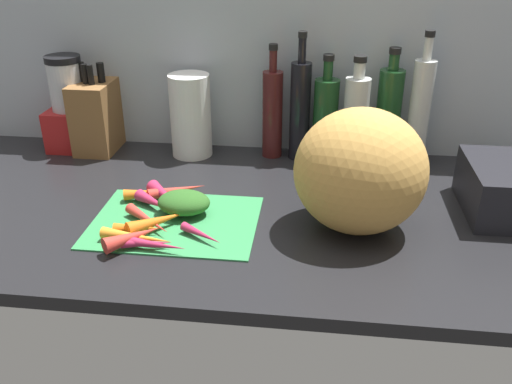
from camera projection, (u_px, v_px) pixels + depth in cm
name	position (u px, v px, depth cm)	size (l,w,h in cm)	color
ground_plane	(232.00, 209.00, 132.45)	(170.00, 80.00, 3.00)	black
wall_back	(251.00, 45.00, 152.53)	(170.00, 3.00, 60.00)	#ADB7C1
cutting_board	(175.00, 221.00, 123.48)	(37.11, 27.99, 0.80)	#338C4C
carrot_0	(147.00, 243.00, 112.39)	(2.04, 2.04, 10.33)	#B2264C
carrot_1	(201.00, 234.00, 115.53)	(2.02, 2.02, 10.86)	#B2264C
carrot_2	(156.00, 245.00, 111.60)	(2.23, 2.23, 12.89)	#B2264C
carrot_3	(137.00, 237.00, 114.06)	(2.50, 2.50, 15.75)	orange
carrot_4	(148.00, 220.00, 120.70)	(2.45, 2.45, 14.82)	red
carrot_5	(137.00, 228.00, 117.46)	(2.34, 2.34, 10.04)	orange
carrot_6	(165.00, 195.00, 130.49)	(3.43, 3.43, 11.92)	#B2264C
carrot_7	(133.00, 237.00, 113.24)	(3.47, 3.47, 12.43)	red
carrot_8	(151.00, 193.00, 132.05)	(2.69, 2.69, 12.90)	orange
carrot_9	(177.00, 190.00, 133.32)	(2.90, 2.90, 14.21)	red
carrot_10	(154.00, 202.00, 127.70)	(2.88, 2.88, 11.41)	#B2264C
carrot_11	(158.00, 221.00, 119.27)	(3.37, 3.37, 13.83)	orange
carrot_greens_pile	(184.00, 203.00, 125.14)	(12.14, 9.34, 5.14)	#2D6023
winter_squash	(360.00, 172.00, 115.49)	(28.24, 25.72, 27.40)	gold
knife_block	(97.00, 116.00, 158.53)	(10.77, 15.85, 25.79)	brown
blender_appliance	(70.00, 110.00, 159.07)	(12.93, 12.93, 27.46)	red
paper_towel_roll	(191.00, 116.00, 154.46)	(11.53, 11.53, 23.44)	white
bottle_0	(272.00, 112.00, 153.25)	(5.72, 5.72, 31.89)	#471919
bottle_1	(300.00, 109.00, 151.13)	(5.70, 5.70, 35.45)	black
bottle_2	(325.00, 119.00, 150.92)	(6.87, 6.87, 29.80)	#19421E
bottle_3	(355.00, 121.00, 146.39)	(6.69, 6.69, 30.46)	silver
bottle_4	(388.00, 115.00, 149.21)	(6.84, 6.84, 31.82)	#19421E
bottle_5	(419.00, 112.00, 146.29)	(5.66, 5.66, 36.58)	silver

